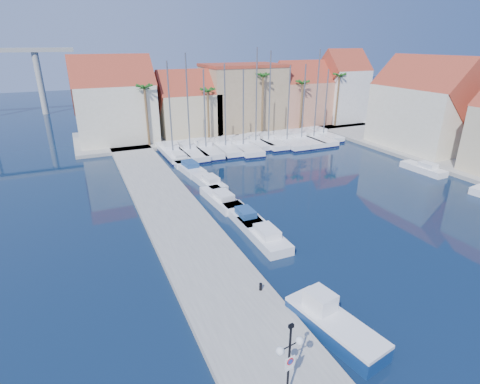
# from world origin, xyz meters

# --- Properties ---
(ground) EXTENTS (260.00, 260.00, 0.00)m
(ground) POSITION_xyz_m (0.00, 0.00, 0.00)
(ground) COLOR #081C30
(ground) RESTS_ON ground
(quay_west) EXTENTS (6.00, 77.00, 0.50)m
(quay_west) POSITION_xyz_m (-9.00, 13.50, 0.25)
(quay_west) COLOR gray
(quay_west) RESTS_ON ground
(shore_north) EXTENTS (54.00, 16.00, 0.50)m
(shore_north) POSITION_xyz_m (10.00, 48.00, 0.25)
(shore_north) COLOR gray
(shore_north) RESTS_ON ground
(shore_east) EXTENTS (12.00, 60.00, 0.50)m
(shore_east) POSITION_xyz_m (32.00, 15.00, 0.25)
(shore_east) COLOR gray
(shore_east) RESTS_ON ground
(lamp_post) EXTENTS (1.45, 0.54, 4.30)m
(lamp_post) POSITION_xyz_m (-9.43, -6.15, 3.32)
(lamp_post) COLOR black
(lamp_post) RESTS_ON quay_west
(bollard) EXTENTS (0.20, 0.20, 0.51)m
(bollard) POSITION_xyz_m (-6.85, 1.55, 0.75)
(bollard) COLOR black
(bollard) RESTS_ON quay_west
(fishing_boat) EXTENTS (3.17, 6.51, 2.18)m
(fishing_boat) POSITION_xyz_m (-4.64, -3.17, 0.73)
(fishing_boat) COLOR navy
(fishing_boat) RESTS_ON ground
(motorboat_west_0) EXTENTS (2.22, 6.76, 1.40)m
(motorboat_west_0) POSITION_xyz_m (-3.13, 8.27, 0.51)
(motorboat_west_0) COLOR white
(motorboat_west_0) RESTS_ON ground
(motorboat_west_1) EXTENTS (1.95, 6.03, 1.40)m
(motorboat_west_1) POSITION_xyz_m (-3.21, 12.28, 0.51)
(motorboat_west_1) COLOR white
(motorboat_west_1) RESTS_ON ground
(motorboat_west_2) EXTENTS (2.53, 6.75, 1.40)m
(motorboat_west_2) POSITION_xyz_m (-3.58, 16.97, 0.51)
(motorboat_west_2) COLOR white
(motorboat_west_2) RESTS_ON ground
(motorboat_west_3) EXTENTS (2.53, 6.30, 1.40)m
(motorboat_west_3) POSITION_xyz_m (-3.06, 22.21, 0.51)
(motorboat_west_3) COLOR white
(motorboat_west_3) RESTS_ON ground
(motorboat_west_4) EXTENTS (2.82, 7.04, 1.40)m
(motorboat_west_4) POSITION_xyz_m (-3.61, 28.63, 0.51)
(motorboat_west_4) COLOR white
(motorboat_west_4) RESTS_ON ground
(motorboat_west_5) EXTENTS (2.23, 6.91, 1.40)m
(motorboat_west_5) POSITION_xyz_m (-3.81, 32.96, 0.51)
(motorboat_west_5) COLOR white
(motorboat_west_5) RESTS_ON ground
(motorboat_east_1) EXTENTS (2.16, 5.97, 1.40)m
(motorboat_east_1) POSITION_xyz_m (24.00, 15.64, 0.51)
(motorboat_east_1) COLOR white
(motorboat_east_1) RESTS_ON ground
(sailboat_0) EXTENTS (2.89, 10.51, 13.36)m
(sailboat_0) POSITION_xyz_m (-3.84, 36.37, 0.59)
(sailboat_0) COLOR white
(sailboat_0) RESTS_ON ground
(sailboat_1) EXTENTS (3.13, 10.94, 14.35)m
(sailboat_1) POSITION_xyz_m (-1.37, 35.90, 0.59)
(sailboat_1) COLOR white
(sailboat_1) RESTS_ON ground
(sailboat_2) EXTENTS (3.48, 11.12, 12.15)m
(sailboat_2) POSITION_xyz_m (1.26, 36.21, 0.57)
(sailboat_2) COLOR white
(sailboat_2) RESTS_ON ground
(sailboat_3) EXTENTS (3.07, 10.19, 12.86)m
(sailboat_3) POSITION_xyz_m (4.29, 35.77, 0.59)
(sailboat_3) COLOR white
(sailboat_3) RESTS_ON ground
(sailboat_4) EXTENTS (3.89, 11.87, 12.05)m
(sailboat_4) POSITION_xyz_m (7.08, 35.43, 0.56)
(sailboat_4) COLOR white
(sailboat_4) RESTS_ON ground
(sailboat_5) EXTENTS (3.09, 9.27, 14.96)m
(sailboat_5) POSITION_xyz_m (9.79, 36.56, 0.64)
(sailboat_5) COLOR white
(sailboat_5) RESTS_ON ground
(sailboat_6) EXTENTS (3.06, 10.55, 14.49)m
(sailboat_6) POSITION_xyz_m (11.99, 36.33, 0.60)
(sailboat_6) COLOR white
(sailboat_6) RESTS_ON ground
(sailboat_7) EXTENTS (3.19, 11.07, 12.41)m
(sailboat_7) POSITION_xyz_m (14.89, 35.40, 0.57)
(sailboat_7) COLOR white
(sailboat_7) RESTS_ON ground
(sailboat_8) EXTENTS (3.07, 11.39, 12.49)m
(sailboat_8) POSITION_xyz_m (17.75, 35.60, 0.57)
(sailboat_8) COLOR white
(sailboat_8) RESTS_ON ground
(sailboat_9) EXTENTS (3.18, 11.02, 14.68)m
(sailboat_9) POSITION_xyz_m (20.08, 35.41, 0.60)
(sailboat_9) COLOR white
(sailboat_9) RESTS_ON ground
(sailboat_10) EXTENTS (2.75, 9.53, 11.57)m
(sailboat_10) POSITION_xyz_m (22.93, 36.57, 0.58)
(sailboat_10) COLOR white
(sailboat_10) RESTS_ON ground
(building_0) EXTENTS (12.30, 9.00, 13.50)m
(building_0) POSITION_xyz_m (-10.00, 47.00, 6.52)
(building_0) COLOR beige
(building_0) RESTS_ON shore_north
(building_1) EXTENTS (10.30, 8.00, 11.00)m
(building_1) POSITION_xyz_m (2.00, 47.00, 5.30)
(building_1) COLOR #CAB88E
(building_1) RESTS_ON shore_north
(building_2) EXTENTS (14.20, 10.20, 11.50)m
(building_2) POSITION_xyz_m (13.00, 48.00, 6.26)
(building_2) COLOR #9D8560
(building_2) RESTS_ON shore_north
(building_3) EXTENTS (10.30, 8.00, 12.00)m
(building_3) POSITION_xyz_m (25.00, 47.00, 5.86)
(building_3) COLOR tan
(building_3) RESTS_ON shore_north
(building_4) EXTENTS (8.30, 8.00, 14.00)m
(building_4) POSITION_xyz_m (34.00, 46.00, 6.97)
(building_4) COLOR silver
(building_4) RESTS_ON shore_north
(building_6) EXTENTS (9.00, 14.30, 13.50)m
(building_6) POSITION_xyz_m (32.00, 24.00, 6.52)
(building_6) COLOR beige
(building_6) RESTS_ON shore_east
(palm_0) EXTENTS (2.60, 2.60, 10.15)m
(palm_0) POSITION_xyz_m (-6.00, 42.00, 9.08)
(palm_0) COLOR brown
(palm_0) RESTS_ON shore_north
(palm_1) EXTENTS (2.60, 2.60, 9.15)m
(palm_1) POSITION_xyz_m (4.00, 42.00, 8.14)
(palm_1) COLOR brown
(palm_1) RESTS_ON shore_north
(palm_2) EXTENTS (2.60, 2.60, 11.15)m
(palm_2) POSITION_xyz_m (14.00, 42.00, 10.02)
(palm_2) COLOR brown
(palm_2) RESTS_ON shore_north
(palm_3) EXTENTS (2.60, 2.60, 9.65)m
(palm_3) POSITION_xyz_m (22.00, 42.00, 8.61)
(palm_3) COLOR brown
(palm_3) RESTS_ON shore_north
(palm_4) EXTENTS (2.60, 2.60, 10.65)m
(palm_4) POSITION_xyz_m (30.00, 42.00, 9.55)
(palm_4) COLOR brown
(palm_4) RESTS_ON shore_north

